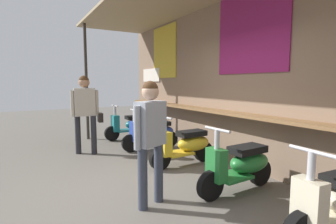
{
  "coord_description": "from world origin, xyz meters",
  "views": [
    {
      "loc": [
        3.31,
        -1.65,
        1.56
      ],
      "look_at": [
        -1.59,
        1.19,
        0.93
      ],
      "focal_mm": 27.7,
      "sensor_mm": 36.0,
      "label": 1
    }
  ],
  "objects_px": {
    "scooter_green": "(241,165)",
    "shopper_browsing": "(151,131)",
    "scooter_blue": "(154,133)",
    "scooter_yellow": "(186,145)",
    "shopper_with_handbag": "(86,106)",
    "scooter_teal": "(132,125)"
  },
  "relations": [
    {
      "from": "scooter_blue",
      "to": "shopper_with_handbag",
      "type": "height_order",
      "value": "shopper_with_handbag"
    },
    {
      "from": "scooter_green",
      "to": "shopper_browsing",
      "type": "relative_size",
      "value": 0.88
    },
    {
      "from": "scooter_blue",
      "to": "scooter_yellow",
      "type": "bearing_deg",
      "value": 92.75
    },
    {
      "from": "scooter_blue",
      "to": "scooter_yellow",
      "type": "relative_size",
      "value": 1.0
    },
    {
      "from": "shopper_browsing",
      "to": "scooter_green",
      "type": "bearing_deg",
      "value": -122.59
    },
    {
      "from": "scooter_yellow",
      "to": "shopper_browsing",
      "type": "relative_size",
      "value": 0.88
    },
    {
      "from": "scooter_green",
      "to": "shopper_with_handbag",
      "type": "bearing_deg",
      "value": -66.96
    },
    {
      "from": "shopper_with_handbag",
      "to": "scooter_blue",
      "type": "bearing_deg",
      "value": -96.85
    },
    {
      "from": "scooter_teal",
      "to": "scooter_yellow",
      "type": "xyz_separation_m",
      "value": [
        2.75,
        -0.0,
        0.0
      ]
    },
    {
      "from": "scooter_teal",
      "to": "scooter_blue",
      "type": "distance_m",
      "value": 1.38
    },
    {
      "from": "scooter_yellow",
      "to": "scooter_green",
      "type": "bearing_deg",
      "value": 88.58
    },
    {
      "from": "scooter_green",
      "to": "shopper_with_handbag",
      "type": "relative_size",
      "value": 0.81
    },
    {
      "from": "scooter_teal",
      "to": "scooter_blue",
      "type": "xyz_separation_m",
      "value": [
        1.38,
        -0.0,
        0.0
      ]
    },
    {
      "from": "scooter_blue",
      "to": "scooter_teal",
      "type": "bearing_deg",
      "value": -87.25
    },
    {
      "from": "scooter_blue",
      "to": "scooter_green",
      "type": "relative_size",
      "value": 1.0
    },
    {
      "from": "scooter_teal",
      "to": "scooter_blue",
      "type": "relative_size",
      "value": 1.0
    },
    {
      "from": "scooter_teal",
      "to": "shopper_browsing",
      "type": "distance_m",
      "value": 4.16
    },
    {
      "from": "scooter_yellow",
      "to": "scooter_blue",
      "type": "bearing_deg",
      "value": -91.42
    },
    {
      "from": "scooter_teal",
      "to": "scooter_green",
      "type": "relative_size",
      "value": 1.0
    },
    {
      "from": "scooter_blue",
      "to": "scooter_green",
      "type": "xyz_separation_m",
      "value": [
        2.78,
        0.0,
        0.0
      ]
    },
    {
      "from": "scooter_blue",
      "to": "scooter_green",
      "type": "distance_m",
      "value": 2.78
    },
    {
      "from": "scooter_green",
      "to": "shopper_browsing",
      "type": "bearing_deg",
      "value": -12.86
    }
  ]
}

